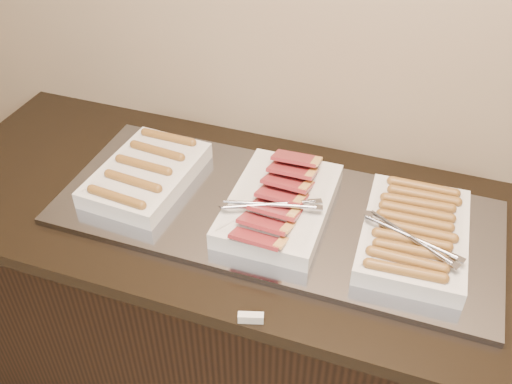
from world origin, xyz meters
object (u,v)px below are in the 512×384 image
warming_tray (275,213)px  dish_center (279,203)px  dish_left (146,173)px  dish_right (414,233)px  counter (272,318)px

warming_tray → dish_center: size_ratio=2.88×
dish_left → dish_right: size_ratio=0.95×
dish_center → counter: bearing=164.7°
dish_left → dish_right: (0.76, -0.00, 0.00)m
dish_left → dish_center: (0.40, -0.00, 0.00)m
dish_right → dish_left: bearing=177.6°
dish_left → counter: bearing=3.4°
counter → warming_tray: size_ratio=1.72×
dish_center → dish_right: dish_center is taller
warming_tray → counter: bearing=180.0°
counter → warming_tray: warming_tray is taller
warming_tray → dish_left: (-0.39, 0.00, 0.04)m
warming_tray → dish_left: bearing=180.0°
warming_tray → dish_right: size_ratio=3.03×
counter → dish_center: dish_center is taller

